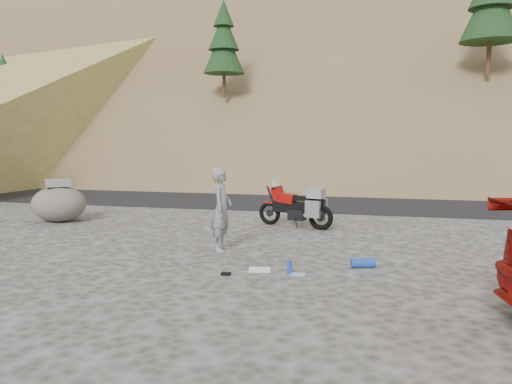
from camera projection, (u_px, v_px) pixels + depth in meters
ground at (216, 252)px, 10.15m from camera, size 140.00×140.00×0.00m
road at (288, 198)px, 18.86m from camera, size 120.00×7.00×0.05m
hillside at (342, 45)px, 48.45m from camera, size 120.00×73.00×46.72m
motorcycle at (298, 207)px, 12.80m from camera, size 2.04×0.94×1.24m
man at (222, 250)px, 10.31m from camera, size 0.43×0.64×1.72m
boulder at (59, 203)px, 13.69m from camera, size 1.90×1.79×1.16m
gear_white_cloth at (260, 270)px, 8.81m from camera, size 0.44×0.40×0.01m
gear_blue_mat at (363, 263)px, 8.95m from camera, size 0.46×0.28×0.17m
gear_bottle at (289, 267)px, 8.55m from camera, size 0.11×0.11×0.23m
gear_glove_a at (226, 274)px, 8.49m from camera, size 0.16×0.12×0.04m
gear_blue_cloth at (298, 274)px, 8.52m from camera, size 0.27×0.21×0.01m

